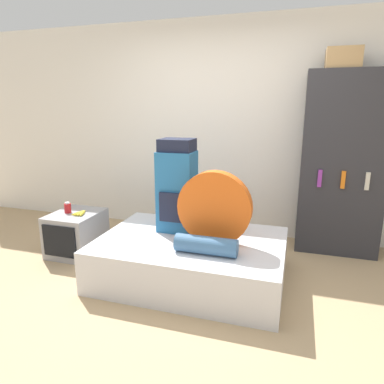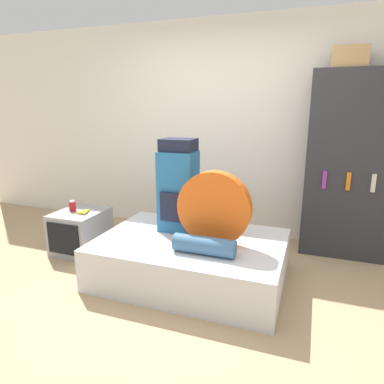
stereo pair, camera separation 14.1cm
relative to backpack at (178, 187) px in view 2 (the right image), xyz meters
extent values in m
plane|color=tan|center=(0.25, -0.63, -0.83)|extent=(16.00, 16.00, 0.00)
cube|color=white|center=(0.25, 1.17, 0.47)|extent=(8.00, 0.05, 2.60)
cube|color=silver|center=(0.21, -0.20, -0.64)|extent=(1.69, 1.18, 0.40)
cube|color=#23669E|center=(0.00, 0.00, -0.05)|extent=(0.34, 0.28, 0.78)
cube|color=#191E33|center=(0.00, 0.02, 0.40)|extent=(0.32, 0.26, 0.12)
cube|color=#191E33|center=(0.00, -0.15, -0.16)|extent=(0.24, 0.03, 0.28)
cylinder|color=#E05B19|center=(0.43, -0.22, -0.11)|extent=(0.66, 0.12, 0.66)
cylinder|color=#3D668E|center=(0.42, -0.47, -0.36)|extent=(0.52, 0.15, 0.15)
cube|color=#939399|center=(-1.18, -0.01, -0.60)|extent=(0.49, 0.57, 0.46)
cube|color=black|center=(-1.18, -0.30, -0.59)|extent=(0.39, 0.02, 0.33)
cylinder|color=#B2191E|center=(-1.26, -0.02, -0.32)|extent=(0.07, 0.07, 0.10)
cylinder|color=white|center=(-1.26, -0.02, -0.26)|extent=(0.05, 0.05, 0.02)
ellipsoid|color=yellow|center=(-1.12, -0.03, -0.36)|extent=(0.08, 0.18, 0.03)
ellipsoid|color=yellow|center=(-1.10, -0.03, -0.36)|extent=(0.05, 0.18, 0.03)
ellipsoid|color=yellow|center=(-1.09, -0.03, -0.36)|extent=(0.05, 0.18, 0.03)
ellipsoid|color=yellow|center=(-1.07, -0.03, -0.36)|extent=(0.08, 0.18, 0.03)
cube|color=#2D2D33|center=(1.56, 0.92, 0.14)|extent=(0.85, 0.38, 1.95)
cube|color=purple|center=(1.33, 0.72, 0.02)|extent=(0.04, 0.02, 0.18)
cube|color=orange|center=(1.56, 0.72, 0.02)|extent=(0.04, 0.02, 0.18)
cube|color=beige|center=(1.78, 0.72, 0.02)|extent=(0.04, 0.02, 0.18)
cube|color=#A88456|center=(1.46, 0.91, 1.22)|extent=(0.33, 0.30, 0.20)
camera|label=1|loc=(1.09, -3.02, 0.76)|focal=32.00mm
camera|label=2|loc=(1.22, -2.98, 0.76)|focal=32.00mm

